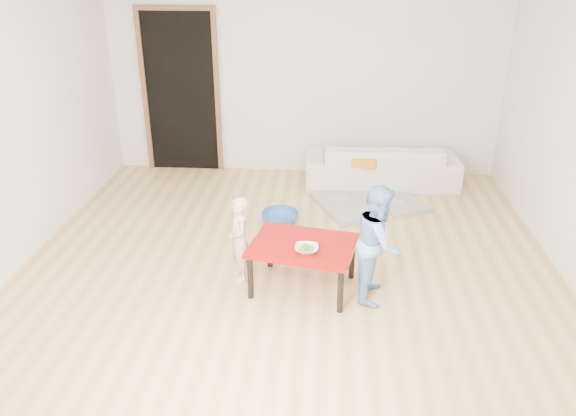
# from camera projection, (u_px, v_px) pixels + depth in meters

# --- Properties ---
(floor) EXTENTS (5.00, 5.00, 0.01)m
(floor) POSITION_uv_depth(u_px,v_px,m) (290.00, 261.00, 5.35)
(floor) COLOR tan
(floor) RESTS_ON ground
(back_wall) EXTENTS (5.00, 0.02, 2.60)m
(back_wall) POSITION_uv_depth(u_px,v_px,m) (304.00, 74.00, 7.09)
(back_wall) COLOR white
(back_wall) RESTS_ON floor
(left_wall) EXTENTS (0.02, 5.00, 2.60)m
(left_wall) POSITION_uv_depth(u_px,v_px,m) (10.00, 123.00, 4.99)
(left_wall) COLOR white
(left_wall) RESTS_ON floor
(doorway) EXTENTS (1.02, 0.08, 2.11)m
(doorway) POSITION_uv_depth(u_px,v_px,m) (181.00, 93.00, 7.30)
(doorway) COLOR brown
(doorway) RESTS_ON back_wall
(sofa) EXTENTS (1.91, 0.81, 0.55)m
(sofa) POSITION_uv_depth(u_px,v_px,m) (381.00, 164.00, 7.03)
(sofa) COLOR silver
(sofa) RESTS_ON floor
(cushion) EXTENTS (0.49, 0.45, 0.11)m
(cushion) POSITION_uv_depth(u_px,v_px,m) (361.00, 159.00, 6.79)
(cushion) COLOR orange
(cushion) RESTS_ON sofa
(red_table) EXTENTS (0.98, 0.81, 0.43)m
(red_table) POSITION_uv_depth(u_px,v_px,m) (303.00, 266.00, 4.85)
(red_table) COLOR #8C0907
(red_table) RESTS_ON floor
(bowl) EXTENTS (0.19, 0.19, 0.05)m
(bowl) POSITION_uv_depth(u_px,v_px,m) (307.00, 249.00, 4.62)
(bowl) COLOR white
(bowl) RESTS_ON red_table
(broccoli) EXTENTS (0.12, 0.12, 0.06)m
(broccoli) POSITION_uv_depth(u_px,v_px,m) (307.00, 248.00, 4.62)
(broccoli) COLOR #2D5919
(broccoli) RESTS_ON red_table
(child_pink) EXTENTS (0.29, 0.34, 0.79)m
(child_pink) POSITION_uv_depth(u_px,v_px,m) (239.00, 240.00, 4.92)
(child_pink) COLOR #DF6673
(child_pink) RESTS_ON floor
(child_blue) EXTENTS (0.45, 0.54, 1.01)m
(child_blue) POSITION_uv_depth(u_px,v_px,m) (379.00, 243.00, 4.63)
(child_blue) COLOR #5C94D5
(child_blue) RESTS_ON floor
(basin) EXTENTS (0.41, 0.41, 0.13)m
(basin) POSITION_uv_depth(u_px,v_px,m) (280.00, 218.00, 6.10)
(basin) COLOR #29599E
(basin) RESTS_ON floor
(blanket) EXTENTS (1.42, 1.32, 0.06)m
(blanket) POSITION_uv_depth(u_px,v_px,m) (368.00, 202.00, 6.57)
(blanket) COLOR #9C9889
(blanket) RESTS_ON floor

